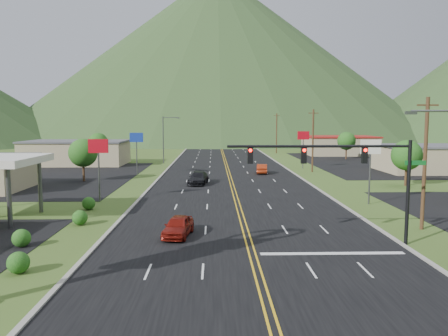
{
  "coord_description": "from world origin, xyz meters",
  "views": [
    {
      "loc": [
        -2.41,
        -14.22,
        8.29
      ],
      "look_at": [
        -1.55,
        20.29,
        4.5
      ],
      "focal_mm": 35.0,
      "sensor_mm": 36.0,
      "label": 1
    }
  ],
  "objects_px": {
    "streetlight_west": "(165,136)",
    "car_dark_mid": "(198,178)",
    "car_red_far": "(262,169)",
    "car_red_near": "(178,227)",
    "traffic_signal": "(349,166)"
  },
  "relations": [
    {
      "from": "streetlight_west",
      "to": "car_dark_mid",
      "type": "bearing_deg",
      "value": -75.38
    },
    {
      "from": "car_red_far",
      "to": "car_red_near",
      "type": "bearing_deg",
      "value": 81.92
    },
    {
      "from": "traffic_signal",
      "to": "car_dark_mid",
      "type": "height_order",
      "value": "traffic_signal"
    },
    {
      "from": "traffic_signal",
      "to": "streetlight_west",
      "type": "distance_m",
      "value": 58.88
    },
    {
      "from": "traffic_signal",
      "to": "car_red_far",
      "type": "relative_size",
      "value": 2.94
    },
    {
      "from": "car_red_near",
      "to": "car_red_far",
      "type": "xyz_separation_m",
      "value": [
        10.13,
        36.75,
        0.01
      ]
    },
    {
      "from": "streetlight_west",
      "to": "car_dark_mid",
      "type": "height_order",
      "value": "streetlight_west"
    },
    {
      "from": "streetlight_west",
      "to": "car_red_near",
      "type": "height_order",
      "value": "streetlight_west"
    },
    {
      "from": "streetlight_west",
      "to": "car_red_far",
      "type": "distance_m",
      "value": 24.31
    },
    {
      "from": "streetlight_west",
      "to": "car_red_near",
      "type": "distance_m",
      "value": 54.27
    },
    {
      "from": "traffic_signal",
      "to": "car_red_far",
      "type": "bearing_deg",
      "value": 91.88
    },
    {
      "from": "car_red_near",
      "to": "car_red_far",
      "type": "height_order",
      "value": "car_red_far"
    },
    {
      "from": "traffic_signal",
      "to": "car_red_near",
      "type": "relative_size",
      "value": 3.08
    },
    {
      "from": "traffic_signal",
      "to": "car_red_near",
      "type": "xyz_separation_m",
      "value": [
        -11.41,
        2.34,
        -4.61
      ]
    },
    {
      "from": "car_dark_mid",
      "to": "car_red_far",
      "type": "xyz_separation_m",
      "value": [
        9.55,
        11.19,
        -0.05
      ]
    }
  ]
}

